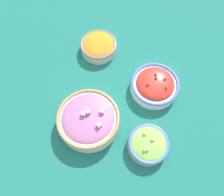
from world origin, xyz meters
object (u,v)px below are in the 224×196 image
bowl_cherry_tomatoes (155,85)px  bowl_carrots (99,46)px  bowl_lettuce (148,144)px  bowl_red_onion (88,119)px

bowl_cherry_tomatoes → bowl_carrots: bearing=-176.1°
bowl_lettuce → bowl_cherry_tomatoes: 0.21m
bowl_carrots → bowl_cherry_tomatoes: 0.26m
bowl_red_onion → bowl_cherry_tomatoes: size_ratio=1.20×
bowl_red_onion → bowl_carrots: bearing=129.5°
bowl_red_onion → bowl_carrots: bowl_red_onion is taller
bowl_lettuce → bowl_cherry_tomatoes: bowl_cherry_tomatoes is taller
bowl_carrots → bowl_cherry_tomatoes: size_ratio=0.83×
bowl_lettuce → bowl_carrots: bearing=157.8°
bowl_carrots → bowl_cherry_tomatoes: (0.26, 0.02, 0.00)m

